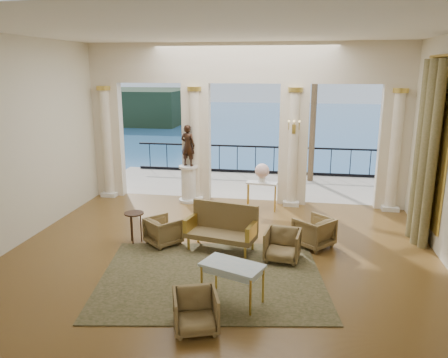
% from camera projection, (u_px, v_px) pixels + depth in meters
% --- Properties ---
extents(floor, '(9.00, 9.00, 0.00)m').
position_uv_depth(floor, '(221.00, 253.00, 9.26)').
color(floor, '#482C12').
rests_on(floor, ground).
extents(room_walls, '(9.00, 9.00, 9.00)m').
position_uv_depth(room_walls, '(209.00, 124.00, 7.48)').
color(room_walls, beige).
rests_on(room_walls, ground).
extents(arcade, '(9.00, 0.56, 4.50)m').
position_uv_depth(arcade, '(244.00, 113.00, 12.27)').
color(arcade, beige).
rests_on(arcade, ground).
extents(terrace, '(10.00, 3.60, 0.10)m').
position_uv_depth(terrace, '(251.00, 185.00, 14.81)').
color(terrace, '#A6998A').
rests_on(terrace, ground).
extents(balustrade, '(9.00, 0.06, 1.03)m').
position_uv_depth(balustrade, '(255.00, 162.00, 16.23)').
color(balustrade, black).
rests_on(balustrade, terrace).
extents(palm_tree, '(2.00, 2.00, 4.50)m').
position_uv_depth(palm_tree, '(316.00, 59.00, 14.23)').
color(palm_tree, '#4C3823').
rests_on(palm_tree, terrace).
extents(headland, '(22.00, 18.00, 6.00)m').
position_uv_depth(headland, '(129.00, 105.00, 81.74)').
color(headland, black).
rests_on(headland, sea).
extents(sea, '(160.00, 160.00, 0.00)m').
position_uv_depth(sea, '(288.00, 133.00, 68.06)').
color(sea, '#205196').
rests_on(sea, ground).
extents(curtain, '(0.33, 1.40, 4.09)m').
position_uv_depth(curtain, '(426.00, 153.00, 9.50)').
color(curtain, brown).
rests_on(curtain, ground).
extents(window_frame, '(0.04, 1.60, 3.40)m').
position_uv_depth(window_frame, '(436.00, 149.00, 9.45)').
color(window_frame, gold).
rests_on(window_frame, room_walls).
extents(wall_sconce, '(0.30, 0.11, 0.33)m').
position_uv_depth(wall_sconce, '(294.00, 128.00, 11.83)').
color(wall_sconce, gold).
rests_on(wall_sconce, arcade).
extents(rug, '(4.58, 3.82, 0.02)m').
position_uv_depth(rug, '(212.00, 277.00, 8.17)').
color(rug, '#2D3618').
rests_on(rug, ground).
extents(armchair_a, '(0.81, 0.78, 0.66)m').
position_uv_depth(armchair_a, '(196.00, 309.00, 6.48)').
color(armchair_a, '#4F381E').
rests_on(armchair_a, ground).
extents(armchair_b, '(0.76, 0.72, 0.71)m').
position_uv_depth(armchair_b, '(282.00, 244.00, 8.85)').
color(armchair_b, '#4F381E').
rests_on(armchair_b, ground).
extents(armchair_c, '(0.97, 0.97, 0.73)m').
position_uv_depth(armchair_c, '(314.00, 230.00, 9.54)').
color(armchair_c, '#4F381E').
rests_on(armchair_c, ground).
extents(armchair_d, '(0.90, 0.90, 0.68)m').
position_uv_depth(armchair_d, '(163.00, 230.00, 9.65)').
color(armchair_d, '#4F381E').
rests_on(armchair_d, ground).
extents(settee, '(1.60, 0.93, 0.99)m').
position_uv_depth(settee, '(222.00, 227.00, 9.39)').
color(settee, '#4F381E').
rests_on(settee, ground).
extents(game_table, '(1.14, 0.87, 0.69)m').
position_uv_depth(game_table, '(232.00, 268.00, 7.17)').
color(game_table, '#A5C3D2').
rests_on(game_table, ground).
extents(pedestal, '(0.59, 0.59, 1.07)m').
position_uv_depth(pedestal, '(189.00, 184.00, 12.73)').
color(pedestal, silver).
rests_on(pedestal, ground).
extents(statue, '(0.49, 0.39, 1.19)m').
position_uv_depth(statue, '(188.00, 145.00, 12.44)').
color(statue, black).
rests_on(statue, pedestal).
extents(console_table, '(0.87, 0.42, 0.79)m').
position_uv_depth(console_table, '(262.00, 187.00, 11.91)').
color(console_table, silver).
rests_on(console_table, ground).
extents(urn, '(0.39, 0.39, 0.52)m').
position_uv_depth(urn, '(262.00, 172.00, 11.80)').
color(urn, white).
rests_on(urn, console_table).
extents(side_table, '(0.43, 0.43, 0.70)m').
position_uv_depth(side_table, '(134.00, 217.00, 9.69)').
color(side_table, black).
rests_on(side_table, ground).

